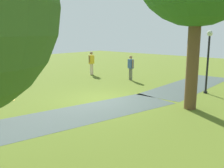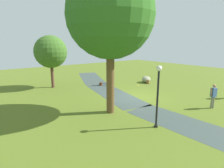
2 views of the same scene
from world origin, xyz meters
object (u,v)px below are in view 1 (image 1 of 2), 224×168
at_px(man_near_boulder, 131,66).
at_px(frisbee_on_grass, 12,100).
at_px(passerby_on_path, 91,61).
at_px(lamp_post, 208,55).

height_order(man_near_boulder, frisbee_on_grass, man_near_boulder).
bearing_deg(frisbee_on_grass, man_near_boulder, 173.69).
bearing_deg(passerby_on_path, man_near_boulder, 93.91).
xyz_separation_m(lamp_post, passerby_on_path, (-0.12, -8.74, -0.99)).
height_order(passerby_on_path, frisbee_on_grass, passerby_on_path).
height_order(lamp_post, passerby_on_path, lamp_post).
relative_size(man_near_boulder, frisbee_on_grass, 6.33).
distance_m(man_near_boulder, frisbee_on_grass, 7.94).
bearing_deg(frisbee_on_grass, passerby_on_path, -160.86).
xyz_separation_m(man_near_boulder, frisbee_on_grass, (7.84, -0.87, -0.93)).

